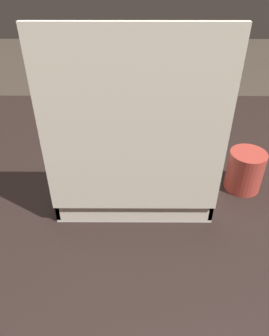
% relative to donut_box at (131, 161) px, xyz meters
% --- Properties ---
extents(ground_plane, '(8.00, 8.00, 0.00)m').
position_rel_donut_box_xyz_m(ground_plane, '(0.00, -0.06, -0.79)').
color(ground_plane, '#42382D').
extents(dining_table, '(1.22, 0.86, 0.73)m').
position_rel_donut_box_xyz_m(dining_table, '(0.00, -0.06, -0.15)').
color(dining_table, black).
rests_on(dining_table, ground_plane).
extents(donut_box, '(0.31, 0.32, 0.37)m').
position_rel_donut_box_xyz_m(donut_box, '(0.00, 0.00, 0.00)').
color(donut_box, silver).
rests_on(donut_box, dining_table).
extents(coffee_mug, '(0.08, 0.08, 0.09)m').
position_rel_donut_box_xyz_m(coffee_mug, '(-0.25, 0.01, -0.01)').
color(coffee_mug, '#A3382D').
rests_on(coffee_mug, dining_table).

